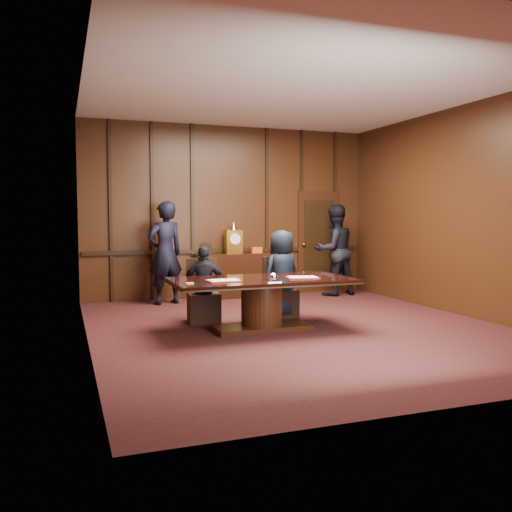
{
  "coord_description": "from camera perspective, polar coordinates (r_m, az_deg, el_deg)",
  "views": [
    {
      "loc": [
        -3.29,
        -7.24,
        1.67
      ],
      "look_at": [
        -0.49,
        0.56,
        1.05
      ],
      "focal_mm": 38.0,
      "sensor_mm": 36.0,
      "label": 1
    }
  ],
  "objects": [
    {
      "name": "room",
      "position": [
        8.11,
        4.71,
        4.64
      ],
      "size": [
        7.0,
        7.04,
        3.5
      ],
      "color": "black",
      "rests_on": "ground"
    },
    {
      "name": "conference_table",
      "position": [
        7.88,
        0.6,
        -4.18
      ],
      "size": [
        2.62,
        1.32,
        0.76
      ],
      "color": "black",
      "rests_on": "ground"
    },
    {
      "name": "signatory_left",
      "position": [
        8.44,
        -5.45,
        -3.02
      ],
      "size": [
        0.76,
        0.47,
        1.2
      ],
      "primitive_type": "imported",
      "rotation": [
        0.0,
        0.0,
        2.87
      ],
      "color": "black",
      "rests_on": "ground"
    },
    {
      "name": "witness_right",
      "position": [
        11.46,
        8.23,
        0.61
      ],
      "size": [
        1.0,
        0.82,
        1.89
      ],
      "primitive_type": "imported",
      "rotation": [
        0.0,
        0.0,
        3.26
      ],
      "color": "black",
      "rests_on": "ground"
    },
    {
      "name": "sideboard",
      "position": [
        11.07,
        -2.35,
        -1.87
      ],
      "size": [
        1.6,
        0.45,
        1.54
      ],
      "color": "black",
      "rests_on": "ground"
    },
    {
      "name": "folder_left",
      "position": [
        7.55,
        -3.45,
        -2.59
      ],
      "size": [
        0.48,
        0.35,
        0.02
      ],
      "rotation": [
        0.0,
        0.0,
        0.05
      ],
      "color": "#9E190E",
      "rests_on": "conference_table"
    },
    {
      "name": "chair_right",
      "position": [
        8.96,
        2.55,
        -4.57
      ],
      "size": [
        0.5,
        0.5,
        0.99
      ],
      "rotation": [
        0.0,
        0.0,
        -0.04
      ],
      "color": "black",
      "rests_on": "ground"
    },
    {
      "name": "chair_left",
      "position": [
        8.56,
        -5.54,
        -5.01
      ],
      "size": [
        0.53,
        0.53,
        0.99
      ],
      "rotation": [
        0.0,
        0.0,
        -0.11
      ],
      "color": "black",
      "rests_on": "ground"
    },
    {
      "name": "signatory_right",
      "position": [
        8.83,
        2.75,
        -1.91
      ],
      "size": [
        0.8,
        0.64,
        1.44
      ],
      "primitive_type": "imported",
      "rotation": [
        0.0,
        0.0,
        3.43
      ],
      "color": "black",
      "rests_on": "ground"
    },
    {
      "name": "witness_left",
      "position": [
        10.32,
        -9.54,
        0.32
      ],
      "size": [
        0.82,
        0.66,
        1.94
      ],
      "primitive_type": "imported",
      "rotation": [
        0.0,
        0.0,
        3.45
      ],
      "color": "black",
      "rests_on": "ground"
    },
    {
      "name": "folder_right",
      "position": [
        7.95,
        4.92,
        -2.25
      ],
      "size": [
        0.52,
        0.42,
        0.02
      ],
      "rotation": [
        0.0,
        0.0,
        -0.2
      ],
      "color": "#9E190E",
      "rests_on": "conference_table"
    },
    {
      "name": "inkstand",
      "position": [
        7.43,
        1.81,
        -2.34
      ],
      "size": [
        0.2,
        0.14,
        0.12
      ],
      "color": "white",
      "rests_on": "conference_table"
    },
    {
      "name": "notepad",
      "position": [
        7.29,
        -6.98,
        -2.87
      ],
      "size": [
        0.1,
        0.07,
        0.01
      ],
      "primitive_type": "cube",
      "rotation": [
        0.0,
        0.0,
        -0.01
      ],
      "color": "#EACF72",
      "rests_on": "conference_table"
    }
  ]
}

